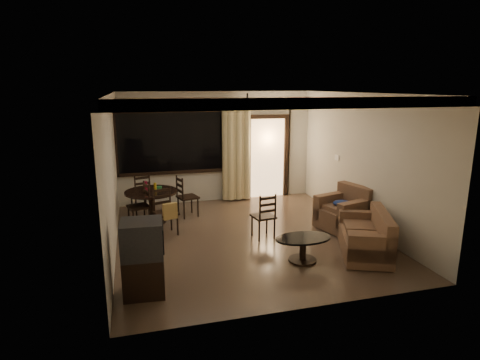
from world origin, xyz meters
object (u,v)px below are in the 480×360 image
object	(u,v)px
dining_chair_north	(141,201)
side_chair	(263,224)
tv_cabinet	(143,258)
sofa	(368,238)
dining_table	(152,198)
dining_chair_west	(140,214)
dining_chair_east	(187,204)
dining_chair_south	(166,220)
armchair	(345,212)
coffee_table	(303,245)

from	to	relation	value
dining_chair_north	side_chair	world-z (taller)	dining_chair_north
tv_cabinet	sofa	world-z (taller)	tv_cabinet
dining_table	dining_chair_west	xyz separation A→B (m)	(-0.28, -0.23, -0.28)
dining_chair_east	sofa	bearing A→B (deg)	-152.94
side_chair	dining_chair_west	bearing A→B (deg)	-37.05
dining_chair_south	side_chair	distance (m)	1.95
dining_chair_east	side_chair	size ratio (longest dim) A/B	1.03
armchair	dining_table	bearing A→B (deg)	143.72
dining_chair_north	dining_chair_west	bearing A→B (deg)	70.68
dining_chair_south	coffee_table	distance (m)	2.85
armchair	side_chair	size ratio (longest dim) A/B	1.18
dining_chair_north	tv_cabinet	xyz separation A→B (m)	(-0.07, -3.90, 0.27)
dining_chair_east	armchair	world-z (taller)	dining_chair_east
dining_table	dining_chair_east	bearing A→B (deg)	15.89
dining_chair_south	sofa	xyz separation A→B (m)	(3.36, -1.93, 0.00)
coffee_table	side_chair	world-z (taller)	side_chair
dining_chair_west	sofa	world-z (taller)	dining_chair_west
dining_chair_east	side_chair	distance (m)	2.15
dining_table	armchair	size ratio (longest dim) A/B	1.05
dining_chair_south	dining_table	bearing A→B (deg)	89.88
dining_chair_west	sofa	size ratio (longest dim) A/B	0.59
dining_table	armchair	bearing A→B (deg)	-20.80
dining_chair_south	armchair	bearing A→B (deg)	-26.01
dining_chair_east	armchair	distance (m)	3.50
dining_chair_west	dining_chair_east	size ratio (longest dim) A/B	1.00
dining_chair_north	sofa	bearing A→B (deg)	121.34
dining_chair_west	tv_cabinet	size ratio (longest dim) A/B	0.86
dining_chair_north	coffee_table	xyz separation A→B (m)	(2.59, -3.47, 0.00)
tv_cabinet	dining_chair_west	bearing A→B (deg)	93.77
dining_chair_west	tv_cabinet	xyz separation A→B (m)	(-0.01, -2.91, 0.27)
dining_chair_north	armchair	xyz separation A→B (m)	(4.08, -2.22, 0.08)
side_chair	dining_chair_east	bearing A→B (deg)	-62.48
tv_cabinet	armchair	distance (m)	4.48
sofa	tv_cabinet	bearing A→B (deg)	-151.55
dining_chair_south	dining_chair_north	world-z (taller)	same
armchair	coffee_table	size ratio (longest dim) A/B	1.11
armchair	dining_chair_north	bearing A→B (deg)	135.96
dining_chair_east	dining_chair_south	xyz separation A→B (m)	(-0.57, -1.05, 0.02)
dining_chair_south	sofa	size ratio (longest dim) A/B	0.59
side_chair	tv_cabinet	bearing A→B (deg)	26.47
dining_chair_west	tv_cabinet	world-z (taller)	tv_cabinet
dining_chair_east	dining_table	bearing A→B (deg)	89.91
dining_table	side_chair	distance (m)	2.57
dining_chair_east	dining_chair_north	xyz separation A→B (m)	(-1.02, 0.53, 0.00)
side_chair	dining_chair_south	bearing A→B (deg)	-28.89
dining_chair_west	sofa	distance (m)	4.62
dining_table	tv_cabinet	size ratio (longest dim) A/B	1.03
dining_chair_west	side_chair	distance (m)	2.66
dining_table	dining_chair_north	size ratio (longest dim) A/B	1.20
sofa	dining_chair_east	bearing A→B (deg)	155.78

